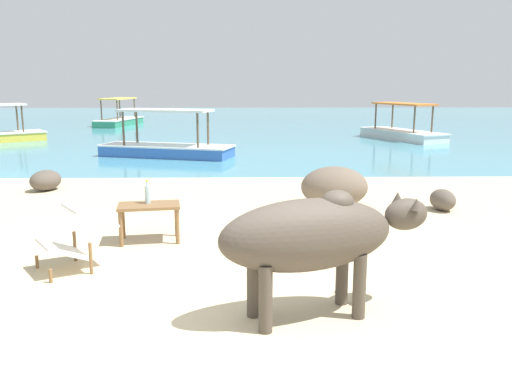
{
  "coord_description": "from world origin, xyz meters",
  "views": [
    {
      "loc": [
        0.01,
        -4.03,
        2.0
      ],
      "look_at": [
        0.16,
        3.0,
        0.55
      ],
      "focal_mm": 37.12,
      "sensor_mm": 36.0,
      "label": 1
    }
  ],
  "objects_px": {
    "cow": "(313,235)",
    "boat_white": "(402,132)",
    "low_bench_table": "(149,211)",
    "boat_green": "(119,119)",
    "deck_chair_far": "(76,234)",
    "bottle": "(147,194)",
    "boat_blue": "(167,147)"
  },
  "relations": [
    {
      "from": "boat_green",
      "to": "boat_blue",
      "type": "xyz_separation_m",
      "value": [
        3.89,
        -11.14,
        0.0
      ]
    },
    {
      "from": "deck_chair_far",
      "to": "boat_blue",
      "type": "xyz_separation_m",
      "value": [
        -0.36,
        9.07,
        -0.13
      ]
    },
    {
      "from": "cow",
      "to": "boat_blue",
      "type": "distance_m",
      "value": 10.68
    },
    {
      "from": "boat_blue",
      "to": "bottle",
      "type": "bearing_deg",
      "value": 113.16
    },
    {
      "from": "low_bench_table",
      "to": "bottle",
      "type": "bearing_deg",
      "value": 102.52
    },
    {
      "from": "cow",
      "to": "boat_green",
      "type": "distance_m",
      "value": 22.45
    },
    {
      "from": "deck_chair_far",
      "to": "boat_green",
      "type": "bearing_deg",
      "value": -113.09
    },
    {
      "from": "deck_chair_far",
      "to": "boat_green",
      "type": "relative_size",
      "value": 0.24
    },
    {
      "from": "low_bench_table",
      "to": "boat_green",
      "type": "distance_m",
      "value": 19.82
    },
    {
      "from": "bottle",
      "to": "boat_white",
      "type": "relative_size",
      "value": 0.08
    },
    {
      "from": "boat_white",
      "to": "boat_blue",
      "type": "xyz_separation_m",
      "value": [
        -7.82,
        -4.42,
        0.0
      ]
    },
    {
      "from": "low_bench_table",
      "to": "boat_blue",
      "type": "distance_m",
      "value": 8.14
    },
    {
      "from": "bottle",
      "to": "boat_white",
      "type": "xyz_separation_m",
      "value": [
        6.88,
        12.45,
        -0.35
      ]
    },
    {
      "from": "cow",
      "to": "boat_white",
      "type": "height_order",
      "value": "boat_white"
    },
    {
      "from": "cow",
      "to": "deck_chair_far",
      "type": "relative_size",
      "value": 2.09
    },
    {
      "from": "cow",
      "to": "boat_green",
      "type": "bearing_deg",
      "value": 89.84
    },
    {
      "from": "bottle",
      "to": "boat_white",
      "type": "height_order",
      "value": "boat_white"
    },
    {
      "from": "cow",
      "to": "low_bench_table",
      "type": "xyz_separation_m",
      "value": [
        -1.77,
        2.24,
        -0.32
      ]
    },
    {
      "from": "boat_green",
      "to": "boat_blue",
      "type": "relative_size",
      "value": 0.99
    },
    {
      "from": "deck_chair_far",
      "to": "bottle",
      "type": "bearing_deg",
      "value": -153.8
    },
    {
      "from": "cow",
      "to": "deck_chair_far",
      "type": "height_order",
      "value": "cow"
    },
    {
      "from": "boat_white",
      "to": "boat_green",
      "type": "bearing_deg",
      "value": 37.73
    },
    {
      "from": "deck_chair_far",
      "to": "boat_green",
      "type": "distance_m",
      "value": 20.65
    },
    {
      "from": "cow",
      "to": "boat_white",
      "type": "xyz_separation_m",
      "value": [
        5.09,
        14.74,
        -0.47
      ]
    },
    {
      "from": "cow",
      "to": "low_bench_table",
      "type": "distance_m",
      "value": 2.87
    },
    {
      "from": "low_bench_table",
      "to": "boat_white",
      "type": "distance_m",
      "value": 14.26
    },
    {
      "from": "cow",
      "to": "boat_blue",
      "type": "relative_size",
      "value": 0.51
    },
    {
      "from": "bottle",
      "to": "deck_chair_far",
      "type": "relative_size",
      "value": 0.32
    },
    {
      "from": "low_bench_table",
      "to": "boat_white",
      "type": "relative_size",
      "value": 0.21
    },
    {
      "from": "boat_green",
      "to": "cow",
      "type": "bearing_deg",
      "value": -153.51
    },
    {
      "from": "bottle",
      "to": "boat_white",
      "type": "bearing_deg",
      "value": 61.06
    },
    {
      "from": "low_bench_table",
      "to": "boat_green",
      "type": "xyz_separation_m",
      "value": [
        -4.84,
        19.22,
        -0.15
      ]
    }
  ]
}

